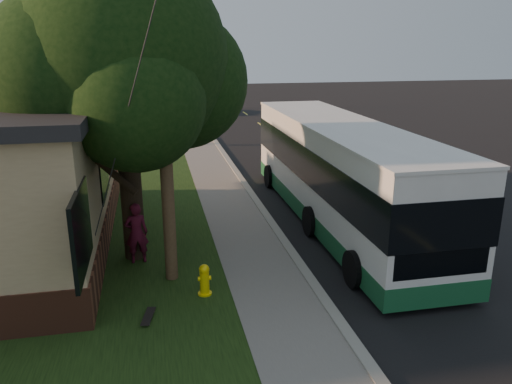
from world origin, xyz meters
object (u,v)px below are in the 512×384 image
utility_pole (162,90)px  dumpster (11,196)px  bare_tree_near (152,108)px  bare_tree_far (157,90)px  distant_car (214,105)px  fire_hydrant (204,280)px  transit_bus (340,171)px  skateboarder (137,233)px  skateboard_main (148,316)px  traffic_signal (197,72)px  leafy_tree (123,62)px

utility_pole → dumpster: (-5.06, 6.07, -3.99)m
bare_tree_near → bare_tree_far: bare_tree_near is taller
distant_car → dumpster: bearing=-113.4°
fire_hydrant → transit_bus: transit_bus is taller
skateboarder → skateboard_main: 3.05m
bare_tree_near → traffic_signal: (4.00, 16.00, 1.01)m
skateboard_main → dumpster: 9.08m
fire_hydrant → dumpster: 9.12m
dumpster → leafy_tree: bearing=-46.5°
leafy_tree → traffic_signal: size_ratio=1.42×
traffic_signal → dumpster: 28.47m
leafy_tree → traffic_signal: leafy_tree is taller
leafy_tree → bare_tree_near: bearing=87.5°
fire_hydrant → distant_car: distant_car is taller
fire_hydrant → traffic_signal: size_ratio=0.13×
skateboard_main → dumpster: size_ratio=0.51×
fire_hydrant → skateboarder: size_ratio=0.46×
skateboarder → distant_car: (5.62, 28.61, -0.22)m
bare_tree_near → transit_bus: bare_tree_near is taller
bare_tree_near → skateboard_main: bare_tree_near is taller
fire_hydrant → distant_car: size_ratio=0.19×
distant_car → skateboard_main: bearing=-100.5°
transit_bus → skateboard_main: transit_bus is taller
traffic_signal → dumpster: (-8.86, -26.94, -2.52)m
leafy_tree → traffic_signal: bearing=81.5°
utility_pole → distant_car: (4.81, 29.74, -3.97)m
leafy_tree → skateboard_main: 6.13m
bare_tree_near → transit_bus: 15.00m
leafy_tree → transit_bus: (6.36, 1.48, -3.44)m
bare_tree_near → distant_car: bearing=68.6°
traffic_signal → skateboard_main: 35.22m
fire_hydrant → bare_tree_near: (-0.90, 18.00, 1.72)m
bare_tree_near → skateboarder: bare_tree_near is taller
fire_hydrant → leafy_tree: bearing=120.7°
fire_hydrant → utility_pole: utility_pole is taller
traffic_signal → leafy_tree: bearing=-98.5°
bare_tree_near → transit_bus: (5.69, -13.87, -0.43)m
leafy_tree → distant_car: 29.00m
skateboarder → skateboard_main: skateboarder is taller
dumpster → distant_car: 25.64m
utility_pole → skateboard_main: utility_pole is taller
traffic_signal → dumpster: size_ratio=3.73×
traffic_signal → bare_tree_near: bearing=-104.0°
fire_hydrant → leafy_tree: 5.65m
bare_tree_far → leafy_tree: bearing=-92.5°
skateboard_main → traffic_signal: bearing=82.8°
fire_hydrant → bare_tree_near: size_ratio=0.17×
leafy_tree → bare_tree_far: 27.56m
leafy_tree → skateboard_main: (0.29, -3.47, -5.05)m
bare_tree_far → traffic_signal: (3.50, 4.00, 1.16)m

